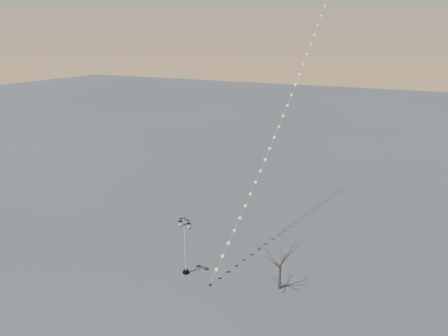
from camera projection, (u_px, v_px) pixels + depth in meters
The scene contains 4 objects.
ground at pixel (189, 275), 36.44m from camera, with size 300.00×300.00×0.00m, color #444444.
street_lamp at pixel (185, 243), 35.86m from camera, with size 1.32×0.58×5.22m.
bare_tree at pixel (281, 257), 33.67m from camera, with size 2.46×2.46×4.07m.
kite_train at pixel (298, 63), 44.58m from camera, with size 2.48×35.96×33.89m.
Camera 1 is at (17.26, -27.28, 19.44)m, focal length 34.31 mm.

